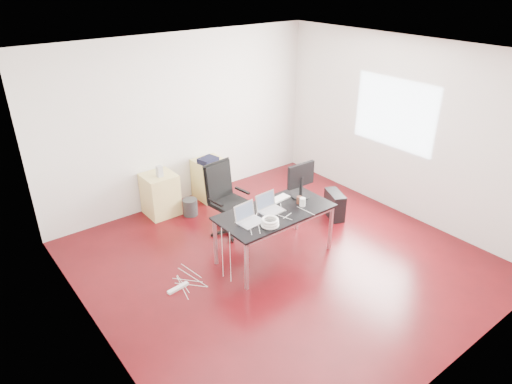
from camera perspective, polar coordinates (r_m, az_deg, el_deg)
room_shell at (r=5.80m, az=3.62°, el=3.07°), size 5.00×5.00×5.00m
desk at (r=6.19m, az=2.39°, el=-2.81°), size 1.60×0.80×0.73m
office_chair at (r=6.85m, az=-3.86°, el=-0.42°), size 0.53×0.55×1.08m
filing_cabinet_left at (r=7.59m, az=-11.87°, el=-0.29°), size 0.50×0.50×0.70m
filing_cabinet_right at (r=8.01m, az=-5.72°, el=1.64°), size 0.50×0.50×0.70m
pc_tower at (r=7.49m, az=9.79°, el=-1.59°), size 0.37×0.49×0.44m
wastebasket at (r=7.56m, az=-8.22°, el=-1.89°), size 0.26×0.26×0.28m
power_strip at (r=6.02m, az=-9.71°, el=-11.73°), size 0.30×0.09×0.04m
laptop_left at (r=5.88m, az=-0.91°, el=-3.25°), size 0.35×0.28×0.23m
laptop_right at (r=6.14m, az=1.70°, el=-1.87°), size 0.34×0.27×0.23m
monitor at (r=6.44m, az=5.62°, el=1.67°), size 0.45×0.26×0.51m
keyboard at (r=6.42m, az=2.55°, el=-1.02°), size 0.45×0.19×0.02m
cup_white at (r=6.29m, az=5.84°, el=-1.25°), size 0.11×0.11×0.12m
cup_brown at (r=6.36m, az=5.44°, el=-0.99°), size 0.09×0.09×0.10m
cable_coil at (r=5.79m, az=1.76°, el=-3.81°), size 0.24×0.24×0.11m
power_adapter at (r=5.89m, az=2.24°, el=-3.69°), size 0.08×0.08×0.03m
speaker at (r=7.34m, az=-11.97°, el=2.55°), size 0.09×0.08×0.18m
navy_garment at (r=7.75m, az=-6.01°, el=3.95°), size 0.34×0.30×0.09m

